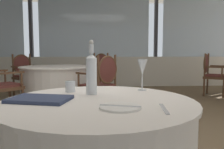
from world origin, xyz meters
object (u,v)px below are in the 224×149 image
(wine_glass, at_px, (142,68))
(dining_chair_1_2, at_px, (98,72))
(side_plate, at_px, (120,107))
(menu_book, at_px, (40,99))
(water_bottle, at_px, (91,72))
(dining_chair_0_2, at_px, (211,71))
(dining_chair_1_3, at_px, (25,72))
(dining_chair_1_1, at_px, (102,81))
(water_tumbler, at_px, (70,86))

(wine_glass, relative_size, dining_chair_1_2, 0.23)
(side_plate, bearing_deg, dining_chair_1_2, 91.67)
(side_plate, bearing_deg, wine_glass, 68.13)
(dining_chair_1_2, bearing_deg, menu_book, 37.86)
(side_plate, xyz_separation_m, menu_book, (-0.44, 0.20, 0.01))
(water_bottle, distance_m, dining_chair_0_2, 4.53)
(wine_glass, distance_m, dining_chair_1_3, 3.96)
(dining_chair_1_1, relative_size, dining_chair_1_3, 1.01)
(dining_chair_1_3, bearing_deg, dining_chair_1_2, 45.20)
(side_plate, height_order, water_bottle, water_bottle)
(side_plate, relative_size, menu_book, 0.63)
(water_bottle, bearing_deg, wine_glass, 19.93)
(dining_chair_1_2, bearing_deg, dining_chair_1_3, -44.80)
(water_bottle, height_order, dining_chair_1_3, water_bottle)
(water_bottle, distance_m, wine_glass, 0.38)
(side_plate, relative_size, dining_chair_1_3, 0.22)
(dining_chair_1_1, bearing_deg, side_plate, 133.89)
(menu_book, distance_m, dining_chair_1_2, 3.87)
(dining_chair_1_2, bearing_deg, side_plate, 44.27)
(water_bottle, xyz_separation_m, dining_chair_1_2, (0.03, 3.67, -0.32))
(menu_book, bearing_deg, dining_chair_1_2, 99.39)
(dining_chair_1_1, bearing_deg, water_tumbler, 125.69)
(water_tumbler, relative_size, dining_chair_1_3, 0.08)
(menu_book, xyz_separation_m, dining_chair_1_1, (0.38, 2.30, -0.19))
(water_bottle, relative_size, dining_chair_1_3, 0.37)
(menu_book, xyz_separation_m, dining_chair_1_3, (-1.23, 3.79, -0.18))
(dining_chair_1_1, xyz_separation_m, dining_chair_1_2, (-0.06, 1.56, 0.00))
(dining_chair_0_2, bearing_deg, side_plate, -85.90)
(wine_glass, relative_size, water_tumbler, 3.00)
(side_plate, xyz_separation_m, wine_glass, (0.21, 0.51, 0.15))
(wine_glass, distance_m, water_tumbler, 0.52)
(dining_chair_1_1, height_order, dining_chair_1_2, dining_chair_1_2)
(water_tumbler, bearing_deg, water_bottle, -34.39)
(dining_chair_1_2, height_order, dining_chair_1_3, dining_chair_1_2)
(dining_chair_0_2, xyz_separation_m, dining_chair_1_3, (-4.14, -0.08, 0.01))
(wine_glass, distance_m, menu_book, 0.73)
(water_tumbler, xyz_separation_m, dining_chair_1_2, (0.18, 3.57, -0.21))
(wine_glass, height_order, dining_chair_1_1, same)
(side_plate, bearing_deg, dining_chair_1_1, 91.28)
(wine_glass, distance_m, dining_chair_0_2, 4.23)
(dining_chair_1_2, bearing_deg, water_bottle, 42.09)
(wine_glass, height_order, dining_chair_1_2, dining_chair_1_2)
(menu_book, xyz_separation_m, dining_chair_1_2, (0.32, 3.86, -0.19))
(wine_glass, bearing_deg, dining_chair_1_2, 95.21)
(menu_book, height_order, dining_chair_1_2, dining_chair_1_2)
(dining_chair_1_3, bearing_deg, side_plate, -24.61)
(water_tumbler, distance_m, dining_chair_1_1, 2.04)
(dining_chair_1_1, distance_m, dining_chair_1_2, 1.56)
(wine_glass, bearing_deg, dining_chair_1_1, 97.49)
(dining_chair_0_2, bearing_deg, water_tumbler, -92.33)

